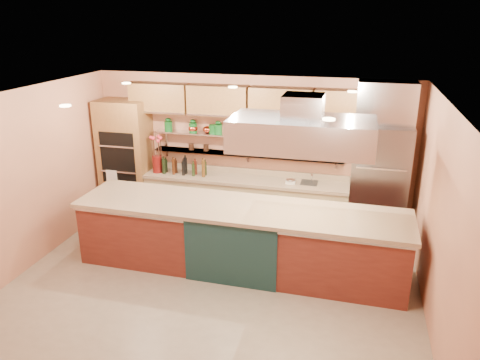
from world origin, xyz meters
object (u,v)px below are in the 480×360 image
(kitchen_scale, at_px, (291,181))
(green_canister, at_px, (213,129))
(copper_kettle, at_px, (207,130))
(island, at_px, (240,238))
(flower_vase, at_px, (157,164))
(refrigerator, at_px, (378,184))

(kitchen_scale, height_order, green_canister, green_canister)
(copper_kettle, bearing_deg, island, -58.82)
(island, distance_m, flower_vase, 2.64)
(island, relative_size, copper_kettle, 30.21)
(refrigerator, relative_size, island, 0.42)
(refrigerator, relative_size, kitchen_scale, 12.25)
(flower_vase, relative_size, green_canister, 1.96)
(refrigerator, relative_size, copper_kettle, 12.57)
(refrigerator, distance_m, kitchen_scale, 1.53)
(flower_vase, height_order, kitchen_scale, flower_vase)
(refrigerator, distance_m, green_canister, 3.16)
(kitchen_scale, bearing_deg, refrigerator, 17.74)
(flower_vase, xyz_separation_m, kitchen_scale, (2.60, 0.00, -0.12))
(green_canister, bearing_deg, flower_vase, -168.37)
(refrigerator, relative_size, flower_vase, 6.39)
(island, bearing_deg, refrigerator, 37.86)
(flower_vase, height_order, green_canister, green_canister)
(kitchen_scale, height_order, copper_kettle, copper_kettle)
(island, height_order, kitchen_scale, island)
(island, height_order, green_canister, green_canister)
(kitchen_scale, relative_size, copper_kettle, 1.03)
(flower_vase, distance_m, kitchen_scale, 2.61)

